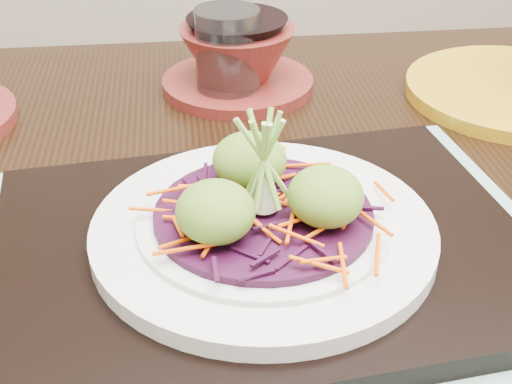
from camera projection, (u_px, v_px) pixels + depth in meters
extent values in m
cube|color=black|center=(299.00, 243.00, 0.54)|extent=(1.29, 0.94, 0.04)
cube|color=#88B09B|center=(263.00, 259.00, 0.49)|extent=(0.41, 0.33, 0.00)
cube|color=black|center=(263.00, 248.00, 0.48)|extent=(0.36, 0.27, 0.02)
cylinder|color=silver|center=(263.00, 231.00, 0.48)|extent=(0.23, 0.23, 0.01)
cylinder|color=silver|center=(263.00, 221.00, 0.47)|extent=(0.17, 0.17, 0.01)
cylinder|color=#330A26|center=(263.00, 215.00, 0.47)|extent=(0.15, 0.15, 0.01)
ellipsoid|color=olive|center=(216.00, 212.00, 0.43)|extent=(0.05, 0.05, 0.04)
ellipsoid|color=olive|center=(326.00, 197.00, 0.45)|extent=(0.05, 0.05, 0.04)
ellipsoid|color=olive|center=(250.00, 161.00, 0.49)|extent=(0.05, 0.05, 0.04)
cylinder|color=white|center=(228.00, 55.00, 0.69)|extent=(0.06, 0.06, 0.09)
cylinder|color=#5D1A16|center=(238.00, 83.00, 0.73)|extent=(0.16, 0.16, 0.01)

